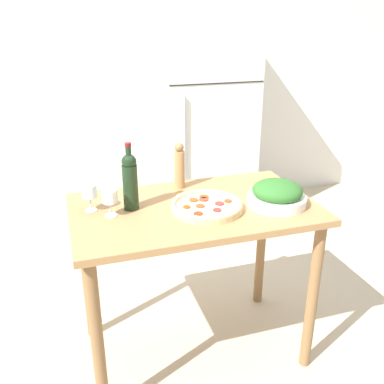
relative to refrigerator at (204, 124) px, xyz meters
The scene contains 10 objects.
ground_plane 1.94m from the refrigerator, 110.55° to the right, with size 14.00×14.00×0.00m, color #BCAD93.
wall_back 0.83m from the refrigerator, 149.04° to the left, with size 6.40×0.08×2.60m.
refrigerator is the anchor object (origin of this frame).
prep_counter 1.73m from the refrigerator, 110.55° to the right, with size 1.19×0.70×0.88m.
wine_bottle 1.80m from the refrigerator, 120.13° to the right, with size 0.07×0.07×0.33m.
wine_glass_near 1.90m from the refrigerator, 122.08° to the right, with size 0.07×0.07×0.13m.
wine_glass_far 1.87m from the refrigerator, 125.67° to the right, with size 0.07×0.07×0.13m.
pepper_mill 1.50m from the refrigerator, 114.14° to the right, with size 0.06×0.06×0.25m.
salad_bowl 1.74m from the refrigerator, 97.15° to the right, with size 0.29×0.29×0.12m.
homemade_pizza 1.77m from the refrigerator, 108.57° to the right, with size 0.34×0.34×0.04m.
Camera 1 is at (-0.58, -1.81, 1.74)m, focal length 40.00 mm.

